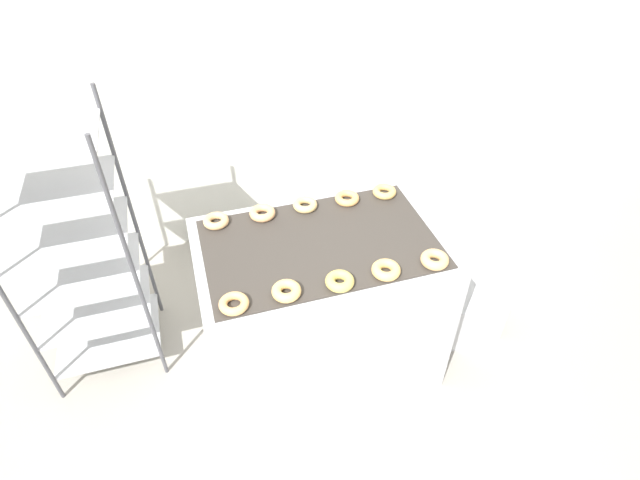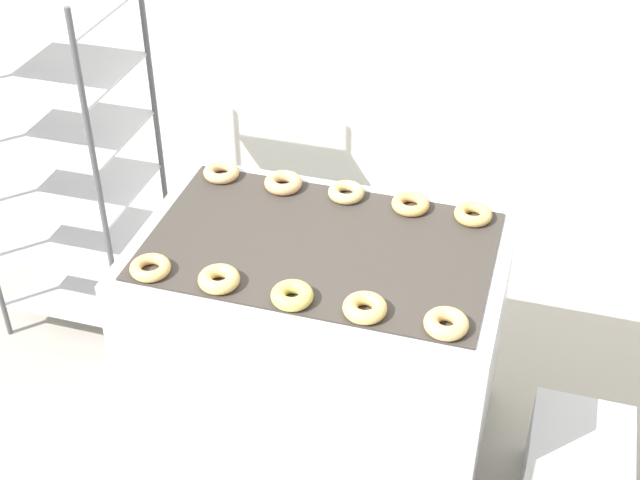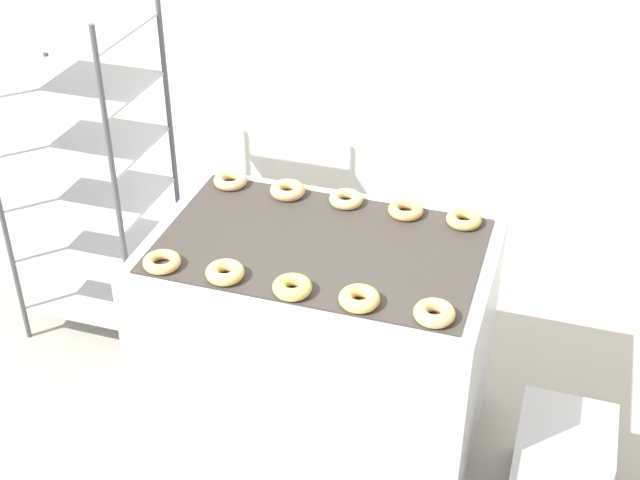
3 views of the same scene
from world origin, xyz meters
The scene contains 14 objects.
wall_back centered at (0.00, 2.12, 1.40)m, with size 8.00×0.05×2.80m.
fryer_machine centered at (0.00, 0.68, 0.48)m, with size 1.31×0.86×0.97m.
baking_rack_cart centered at (-1.27, 1.12, 0.85)m, with size 0.64×0.56×1.67m.
glaze_bin centered at (1.01, 0.64, 0.18)m, with size 0.37×0.36×0.36m.
donut_near_leftmost centered at (-0.50, 0.37, 0.99)m, with size 0.14×0.14×0.04m, color #E5AD67.
donut_near_left centered at (-0.26, 0.37, 0.99)m, with size 0.14×0.14×0.05m, color #EBBB6A.
donut_near_center centered at (0.00, 0.36, 0.99)m, with size 0.14×0.14×0.05m, color #D6BC5C.
donut_near_right centered at (0.24, 0.37, 0.99)m, with size 0.14×0.14×0.05m, color #EAB967.
donut_near_rightmost centered at (0.50, 0.36, 0.99)m, with size 0.14×0.14×0.05m, color #DFAF6C.
donut_far_leftmost centered at (-0.50, 1.00, 0.99)m, with size 0.14×0.14×0.04m, color #DCAC72.
donut_far_left centered at (-0.24, 0.99, 0.99)m, with size 0.14×0.14×0.05m, color #E2A76E.
donut_far_center centered at (0.01, 1.00, 0.99)m, with size 0.14×0.14×0.04m, color #DAB772.
donut_far_right centered at (0.26, 0.99, 0.99)m, with size 0.14×0.14×0.04m, color #EBAA5F.
donut_far_rightmost centered at (0.49, 0.99, 0.99)m, with size 0.14×0.14×0.04m, color #D9AF60.
Camera 3 is at (0.85, -1.99, 2.82)m, focal length 50.00 mm.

